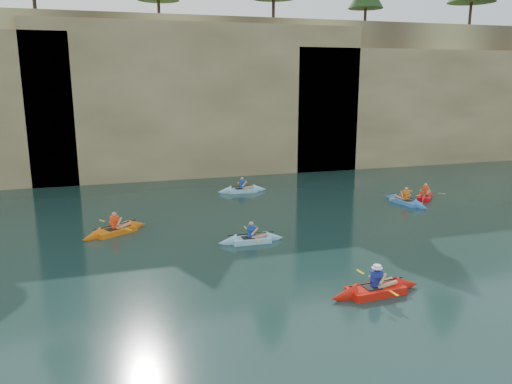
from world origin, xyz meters
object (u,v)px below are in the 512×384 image
object	(u,v)px
main_kayaker	(376,289)
kayaker_ltblue_near	(251,239)
kayaker_orange	(115,230)
kayaker_red_far	(425,196)

from	to	relation	value
main_kayaker	kayaker_ltblue_near	distance (m)	6.99
kayaker_orange	kayaker_ltblue_near	size ratio (longest dim) A/B	1.10
main_kayaker	kayaker_ltblue_near	bearing A→B (deg)	106.65
kayaker_orange	kayaker_red_far	distance (m)	18.46
kayaker_ltblue_near	kayaker_red_far	size ratio (longest dim) A/B	1.07
kayaker_ltblue_near	kayaker_red_far	distance (m)	13.47
kayaker_orange	kayaker_red_far	size ratio (longest dim) A/B	1.17
main_kayaker	kayaker_red_far	bearing A→B (deg)	44.22
kayaker_red_far	main_kayaker	bearing A→B (deg)	-179.90
kayaker_red_far	kayaker_ltblue_near	bearing A→B (deg)	152.72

